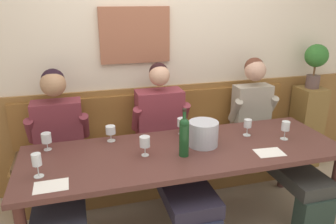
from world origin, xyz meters
TOP-DOWN VIEW (x-y plane):
  - room_wall_back at (-0.00, 1.09)m, footprint 6.80×0.12m
  - wood_wainscot_panel at (0.00, 1.04)m, footprint 6.80×0.03m
  - wall_bench at (0.00, 0.83)m, footprint 2.76×0.42m
  - dining_table at (0.00, 0.15)m, footprint 2.46×0.81m
  - person_left_seat at (-0.95, 0.46)m, footprint 0.52×1.25m
  - person_right_seat at (-0.03, 0.47)m, footprint 0.54×1.25m
  - person_center_right_seat at (0.94, 0.46)m, footprint 0.48×1.25m
  - ice_bucket at (0.16, 0.19)m, footprint 0.23×0.23m
  - wine_bottle_clear_water at (-0.04, 0.05)m, footprint 0.07×0.07m
  - wine_glass_mid_left at (-1.05, 0.02)m, footprint 0.07×0.07m
  - wine_glass_near_bucket at (-0.32, 0.13)m, footprint 0.08×0.08m
  - wine_glass_left_end at (-0.53, 0.46)m, footprint 0.08×0.08m
  - wine_glass_center_rear at (0.07, 0.44)m, footprint 0.08×0.08m
  - wine_glass_center_front at (-1.02, 0.43)m, footprint 0.07×0.07m
  - wine_glass_right_end at (0.85, 0.11)m, footprint 0.07×0.07m
  - wine_glass_by_bottle at (0.59, 0.27)m, footprint 0.06×0.06m
  - tasting_sheet_left_guest at (0.60, -0.08)m, footprint 0.22×0.17m
  - tasting_sheet_right_guest at (-0.96, -0.12)m, footprint 0.21×0.15m
  - corner_pedestal at (1.68, 0.86)m, footprint 0.28×0.28m
  - potted_plant at (1.68, 0.86)m, footprint 0.24×0.24m

SIDE VIEW (x-z plane):
  - wall_bench at x=0.00m, z-range -0.19..0.75m
  - corner_pedestal at x=1.68m, z-range 0.00..0.90m
  - wood_wainscot_panel at x=0.00m, z-range 0.00..0.99m
  - person_right_seat at x=-0.03m, z-range -0.03..1.25m
  - person_left_seat at x=-0.95m, z-range -0.02..1.25m
  - person_center_right_seat at x=0.94m, z-range -0.02..1.26m
  - dining_table at x=0.00m, z-range 0.29..1.01m
  - tasting_sheet_left_guest at x=0.60m, z-range 0.72..0.72m
  - tasting_sheet_right_guest at x=-0.96m, z-range 0.72..0.72m
  - wine_glass_center_front at x=-1.02m, z-range 0.75..0.88m
  - wine_glass_left_end at x=-0.53m, z-range 0.75..0.88m
  - ice_bucket at x=0.16m, z-range 0.72..0.92m
  - wine_glass_by_bottle at x=0.59m, z-range 0.75..0.89m
  - wine_glass_center_rear at x=0.07m, z-range 0.75..0.90m
  - wine_glass_right_end at x=0.85m, z-range 0.75..0.91m
  - wine_glass_near_bucket at x=-0.32m, z-range 0.76..0.91m
  - wine_glass_mid_left at x=-1.05m, z-range 0.75..0.92m
  - wine_bottle_clear_water at x=-0.04m, z-range 0.70..1.07m
  - potted_plant at x=1.68m, z-range 0.97..1.44m
  - room_wall_back at x=0.00m, z-range 0.00..2.80m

